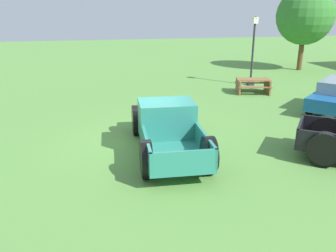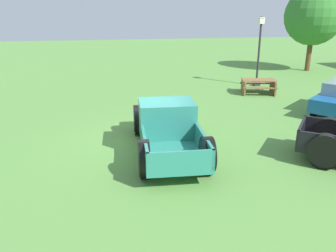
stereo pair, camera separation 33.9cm
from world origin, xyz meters
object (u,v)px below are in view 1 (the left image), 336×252
(pickup_truck_foreground, at_px, (166,126))
(picnic_table, at_px, (253,84))
(lamp_post_far, at_px, (253,50))
(oak_tree_east, at_px, (305,16))

(pickup_truck_foreground, bearing_deg, picnic_table, 137.54)
(picnic_table, bearing_deg, lamp_post_far, 159.03)
(pickup_truck_foreground, xyz_separation_m, picnic_table, (-6.83, 6.25, -0.29))
(pickup_truck_foreground, height_order, picnic_table, pickup_truck_foreground)
(lamp_post_far, relative_size, picnic_table, 1.92)
(lamp_post_far, xyz_separation_m, picnic_table, (1.90, -0.73, -1.62))
(pickup_truck_foreground, xyz_separation_m, oak_tree_east, (-12.97, 12.77, 3.08))
(pickup_truck_foreground, bearing_deg, lamp_post_far, 141.36)
(pickup_truck_foreground, distance_m, oak_tree_east, 18.47)
(oak_tree_east, bearing_deg, lamp_post_far, -53.79)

